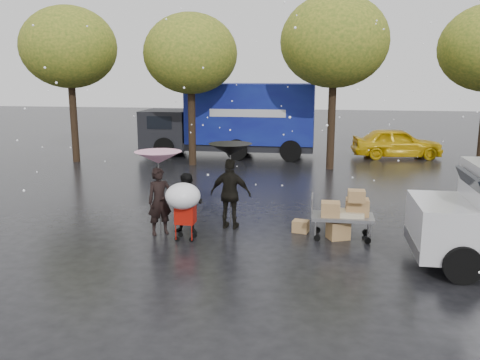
% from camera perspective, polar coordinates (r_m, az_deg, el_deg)
% --- Properties ---
extents(ground, '(90.00, 90.00, 0.00)m').
position_cam_1_polar(ground, '(12.43, -1.02, -6.92)').
color(ground, black).
rests_on(ground, ground).
extents(person_pink, '(0.74, 0.69, 1.71)m').
position_cam_1_polar(person_pink, '(12.92, -9.00, -2.38)').
color(person_pink, black).
rests_on(person_pink, ground).
extents(person_middle, '(0.77, 0.60, 1.55)m').
position_cam_1_polar(person_middle, '(12.92, -5.82, -2.64)').
color(person_middle, black).
rests_on(person_middle, ground).
extents(person_black, '(1.13, 0.57, 1.85)m').
position_cam_1_polar(person_black, '(13.23, -1.06, -1.57)').
color(person_black, black).
rests_on(person_black, ground).
extents(umbrella_pink, '(1.17, 1.17, 2.12)m').
position_cam_1_polar(umbrella_pink, '(12.69, -9.16, 2.50)').
color(umbrella_pink, '#4C4C4C').
rests_on(umbrella_pink, ground).
extents(umbrella_black, '(1.12, 1.12, 2.25)m').
position_cam_1_polar(umbrella_black, '(13.00, -1.08, 3.45)').
color(umbrella_black, '#4C4C4C').
rests_on(umbrella_black, ground).
extents(vendor_cart, '(1.52, 0.80, 1.27)m').
position_cam_1_polar(vendor_cart, '(12.70, 11.84, -3.34)').
color(vendor_cart, slate).
rests_on(vendor_cart, ground).
extents(shopping_cart, '(0.84, 0.84, 1.46)m').
position_cam_1_polar(shopping_cart, '(12.20, -6.39, -2.15)').
color(shopping_cart, '#BA150A').
rests_on(shopping_cart, ground).
extents(blue_truck, '(8.30, 2.60, 3.50)m').
position_cam_1_polar(blue_truck, '(24.68, -0.69, 6.74)').
color(blue_truck, navy).
rests_on(blue_truck, ground).
extents(box_ground_near, '(0.61, 0.56, 0.45)m').
position_cam_1_polar(box_ground_near, '(12.79, 10.96, -5.53)').
color(box_ground_near, olive).
rests_on(box_ground_near, ground).
extents(box_ground_far, '(0.45, 0.38, 0.31)m').
position_cam_1_polar(box_ground_far, '(13.19, 6.83, -5.18)').
color(box_ground_far, olive).
rests_on(box_ground_far, ground).
extents(yellow_taxi, '(4.35, 2.15, 1.43)m').
position_cam_1_polar(yellow_taxi, '(25.47, 17.20, 4.01)').
color(yellow_taxi, '#E1B20B').
rests_on(yellow_taxi, ground).
extents(tree_row, '(21.60, 4.40, 7.12)m').
position_cam_1_polar(tree_row, '(21.74, 2.44, 14.63)').
color(tree_row, black).
rests_on(tree_row, ground).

